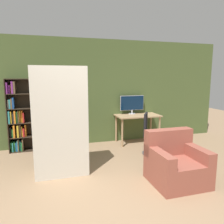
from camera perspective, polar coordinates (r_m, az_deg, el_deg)
ground_plane at (r=3.09m, az=1.41°, el=-25.32°), size 16.00×16.00×0.00m
wall_back at (r=5.66m, az=-8.52°, el=5.05°), size 8.00×0.06×2.70m
desk at (r=5.82m, az=6.71°, el=-1.83°), size 1.15×0.63×0.75m
monitor at (r=5.92m, az=5.26°, el=2.20°), size 0.67×0.19×0.50m
office_chair at (r=5.07m, az=10.34°, el=-6.57°), size 0.61×0.61×0.94m
bookshelf at (r=5.55m, az=-22.38°, el=-1.34°), size 0.84×0.30×1.71m
mattress_near at (r=3.84m, az=-13.18°, el=-2.87°), size 0.93×0.20×1.93m
mattress_far at (r=4.08m, az=-13.39°, el=-2.18°), size 0.93×0.20×1.93m
armchair at (r=3.89m, az=16.23°, el=-12.78°), size 0.85×0.80×0.85m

